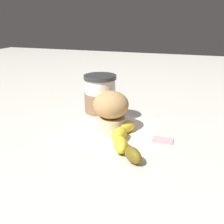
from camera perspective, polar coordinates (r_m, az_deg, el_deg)
The scene contains 6 objects.
ground_plane at distance 0.69m, azimuth 0.00°, elevation -3.96°, with size 3.00×3.00×0.00m, color beige.
paper_napkin at distance 0.69m, azimuth 0.00°, elevation -3.90°, with size 0.23×0.23×0.00m, color white.
coffee_cup at distance 0.71m, azimuth -2.53°, elevation 2.56°, with size 0.09×0.09×0.14m.
muffin at distance 0.66m, azimuth -0.54°, elevation 0.50°, with size 0.09×0.09×0.11m.
banana at distance 0.60m, azimuth 2.57°, elevation -5.97°, with size 0.10×0.19×0.03m.
sugar_packet at distance 0.64m, azimuth 10.96°, elevation -5.92°, with size 0.05×0.03×0.01m, color pink.
Camera 1 is at (0.20, -0.60, 0.28)m, focal length 42.00 mm.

